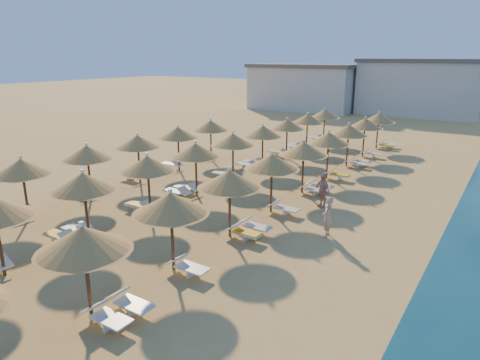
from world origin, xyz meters
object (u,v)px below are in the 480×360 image
Objects in this scene: parasol_row_east at (272,163)px; parasol_row_west at (196,151)px; beachgoer_a at (327,217)px; beachgoer_c at (322,190)px.

parasol_row_east is 1.00× the size of parasol_row_west.
beachgoer_c is at bearing -164.93° from beachgoer_a.
parasol_row_west is 7.30m from beachgoer_c.
parasol_row_east is at bearing -122.03° from beachgoer_a.
beachgoer_c is at bearing 16.91° from parasol_row_west.
beachgoer_c is at bearing 47.01° from parasol_row_east.
beachgoer_a is at bearing -33.03° from beachgoer_c.
beachgoer_a is (3.61, -1.40, -1.67)m from parasol_row_east.
beachgoer_c reaches higher than beachgoer_a.
parasol_row_west reaches higher than beachgoer_c.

